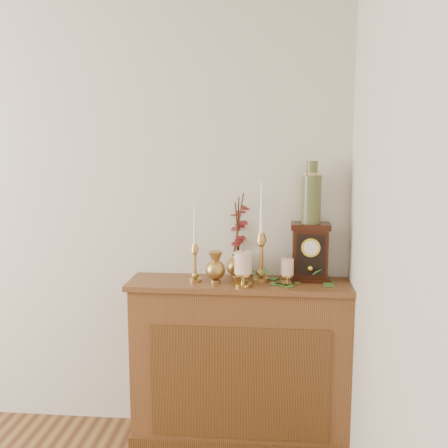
# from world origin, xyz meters

# --- Properties ---
(console_shelf) EXTENTS (1.24, 0.34, 0.93)m
(console_shelf) POSITION_xyz_m (1.40, 2.10, 0.44)
(console_shelf) COLOR brown
(console_shelf) RESTS_ON ground
(candlestick_left) EXTENTS (0.07, 0.07, 0.43)m
(candlestick_left) POSITION_xyz_m (1.15, 2.07, 1.07)
(candlestick_left) COLOR tan
(candlestick_left) RESTS_ON console_shelf
(candlestick_center) EXTENTS (0.09, 0.09, 0.55)m
(candlestick_center) POSITION_xyz_m (1.51, 2.11, 1.11)
(candlestick_center) COLOR tan
(candlestick_center) RESTS_ON console_shelf
(bud_vase) EXTENTS (0.11, 0.11, 0.17)m
(bud_vase) POSITION_xyz_m (1.26, 2.05, 1.02)
(bud_vase) COLOR tan
(bud_vase) RESTS_ON console_shelf
(ginger_jar) EXTENTS (0.20, 0.21, 0.48)m
(ginger_jar) POSITION_xyz_m (1.38, 2.23, 1.15)
(ginger_jar) COLOR tan
(ginger_jar) RESTS_ON console_shelf
(pillar_candle_left) EXTENTS (0.10, 0.10, 0.20)m
(pillar_candle_left) POSITION_xyz_m (1.42, 2.00, 1.03)
(pillar_candle_left) COLOR #B3893E
(pillar_candle_left) RESTS_ON console_shelf
(pillar_candle_right) EXTENTS (0.08, 0.08, 0.15)m
(pillar_candle_right) POSITION_xyz_m (1.65, 2.06, 1.01)
(pillar_candle_right) COLOR #B3893E
(pillar_candle_right) RESTS_ON console_shelf
(ivy_garland) EXTENTS (0.46, 0.21, 0.09)m
(ivy_garland) POSITION_xyz_m (1.57, 2.09, 0.94)
(ivy_garland) COLOR #3A722B
(ivy_garland) RESTS_ON console_shelf
(mantel_clock) EXTENTS (0.22, 0.16, 0.32)m
(mantel_clock) POSITION_xyz_m (1.78, 2.17, 1.09)
(mantel_clock) COLOR black
(mantel_clock) RESTS_ON console_shelf
(ceramic_vase) EXTENTS (0.11, 0.11, 0.34)m
(ceramic_vase) POSITION_xyz_m (1.78, 2.17, 1.40)
(ceramic_vase) COLOR #1B3628
(ceramic_vase) RESTS_ON mantel_clock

